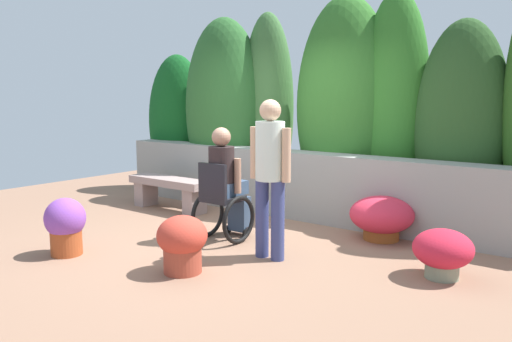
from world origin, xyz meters
name	(u,v)px	position (x,y,z in m)	size (l,w,h in m)	color
ground_plane	(230,242)	(0.00, 0.00, 0.00)	(10.87, 10.87, 0.00)	#8B6650
stone_retaining_wall	(300,185)	(0.00, 1.52, 0.46)	(6.48, 0.41, 0.92)	gray
hedge_backdrop	(316,111)	(-0.11, 2.09, 1.46)	(6.94, 1.26, 3.31)	#12511D
stone_bench	(169,189)	(-1.82, 0.75, 0.32)	(1.41, 0.37, 0.48)	gray
person_in_wheelchair	(225,188)	(-0.11, 0.04, 0.62)	(0.53, 0.66, 1.33)	black
person_standing_companion	(270,169)	(0.72, -0.21, 0.95)	(0.49, 0.30, 1.65)	#374178
flower_pot_purple_near	(65,225)	(-1.08, -1.43, 0.33)	(0.43, 0.43, 0.62)	#A34621
flower_pot_terracotta_by_wall	(443,252)	(2.34, 0.29, 0.25)	(0.55, 0.55, 0.46)	gray
flower_pot_red_accent	(382,217)	(1.36, 1.15, 0.27)	(0.75, 0.75, 0.52)	#944D1F
flower_pot_small_foreground	(182,242)	(0.30, -1.07, 0.30)	(0.49, 0.49, 0.56)	#A03F2D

